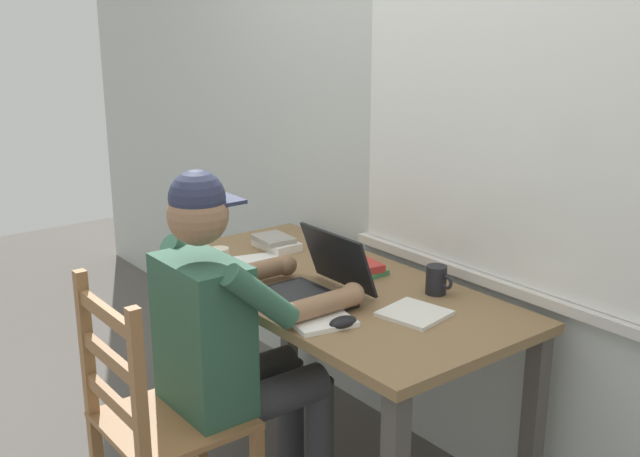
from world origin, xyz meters
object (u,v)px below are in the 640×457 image
at_px(book_stack_side, 360,266).
at_px(book_stack_main, 276,243).
at_px(laptop, 317,283).
at_px(computer_mouse, 343,322).
at_px(seated_person, 232,333).
at_px(wooden_chair, 157,422).
at_px(coffee_mug_dark, 437,280).
at_px(coffee_mug_white, 220,259).
at_px(desk, 328,308).

bearing_deg(book_stack_side, book_stack_main, -169.06).
xyz_separation_m(laptop, computer_mouse, (0.26, -0.10, -0.04)).
height_order(seated_person, computer_mouse, seated_person).
height_order(wooden_chair, coffee_mug_dark, wooden_chair).
bearing_deg(book_stack_main, coffee_mug_white, -73.66).
height_order(desk, book_stack_side, book_stack_side).
bearing_deg(seated_person, desk, 95.91).
xyz_separation_m(computer_mouse, book_stack_main, (-0.80, 0.30, 0.01)).
relative_size(desk, book_stack_main, 7.52).
relative_size(desk, wooden_chair, 1.59).
xyz_separation_m(coffee_mug_white, coffee_mug_dark, (0.68, 0.47, 0.01)).
bearing_deg(seated_person, computer_mouse, 38.19).
bearing_deg(wooden_chair, coffee_mug_white, 130.51).
bearing_deg(coffee_mug_white, computer_mouse, 1.87).
relative_size(desk, coffee_mug_white, 13.52).
relative_size(desk, coffee_mug_dark, 13.44).
bearing_deg(book_stack_side, coffee_mug_white, -130.40).
relative_size(coffee_mug_dark, book_stack_side, 0.53).
bearing_deg(seated_person, book_stack_side, 96.51).
xyz_separation_m(computer_mouse, coffee_mug_white, (-0.71, -0.02, 0.03)).
bearing_deg(laptop, book_stack_side, 109.85).
distance_m(computer_mouse, book_stack_side, 0.53).
distance_m(coffee_mug_white, book_stack_side, 0.53).
bearing_deg(book_stack_side, seated_person, -83.49).
bearing_deg(desk, book_stack_main, 169.27).
bearing_deg(laptop, coffee_mug_white, -165.30).
height_order(coffee_mug_dark, book_stack_side, coffee_mug_dark).
xyz_separation_m(desk, coffee_mug_white, (-0.37, -0.23, 0.14)).
bearing_deg(coffee_mug_white, wooden_chair, -49.49).
xyz_separation_m(laptop, book_stack_side, (-0.10, 0.29, -0.03)).
height_order(computer_mouse, coffee_mug_dark, coffee_mug_dark).
bearing_deg(wooden_chair, book_stack_side, 94.47).
bearing_deg(wooden_chair, coffee_mug_dark, 74.35).
relative_size(coffee_mug_white, book_stack_main, 0.56).
xyz_separation_m(desk, laptop, (0.08, -0.12, 0.15)).
bearing_deg(computer_mouse, coffee_mug_dark, 93.17).
height_order(coffee_mug_white, book_stack_side, coffee_mug_white).
height_order(laptop, coffee_mug_white, laptop).
bearing_deg(book_stack_main, book_stack_side, 10.94).
distance_m(laptop, book_stack_main, 0.58).
height_order(coffee_mug_white, coffee_mug_dark, coffee_mug_dark).
bearing_deg(coffee_mug_dark, laptop, -123.75).
xyz_separation_m(book_stack_main, book_stack_side, (0.44, 0.09, -0.00)).
bearing_deg(book_stack_side, wooden_chair, -85.53).
height_order(desk, coffee_mug_white, coffee_mug_white).
xyz_separation_m(desk, book_stack_side, (-0.02, 0.17, 0.12)).
relative_size(computer_mouse, coffee_mug_dark, 0.90).
bearing_deg(laptop, computer_mouse, -20.26).
bearing_deg(book_stack_main, seated_person, -45.97).
relative_size(laptop, computer_mouse, 3.30).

